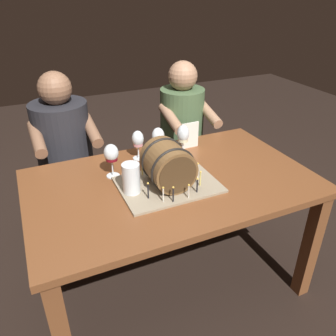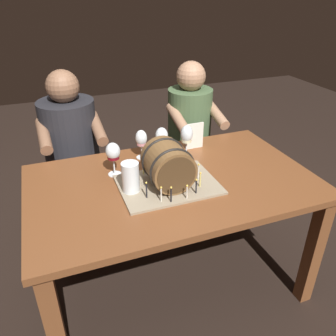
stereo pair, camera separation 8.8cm
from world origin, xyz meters
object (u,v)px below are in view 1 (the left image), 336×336
object	(u,v)px
wine_glass_white	(183,135)
person_seated_right	(182,145)
wine_glass_rose	(138,140)
menu_card	(190,135)
barrel_cake	(168,168)
wine_glass_empty	(158,137)
wine_glass_red	(111,154)
dining_table	(172,197)
person_seated_left	(67,164)
beer_pint	(131,180)

from	to	relation	value
wine_glass_white	person_seated_right	distance (m)	0.68
wine_glass_rose	menu_card	distance (m)	0.34
wine_glass_white	wine_glass_rose	xyz separation A→B (m)	(-0.24, 0.08, -0.02)
barrel_cake	wine_glass_empty	size ratio (longest dim) A/B	2.72
wine_glass_white	person_seated_right	bearing A→B (deg)	64.04
person_seated_right	wine_glass_red	bearing A→B (deg)	-139.71
person_seated_right	barrel_cake	bearing A→B (deg)	-120.66
dining_table	wine_glass_red	distance (m)	0.38
wine_glass_rose	person_seated_left	distance (m)	0.64
wine_glass_white	person_seated_left	size ratio (longest dim) A/B	0.17
barrel_cake	wine_glass_rose	bearing A→B (deg)	95.50
wine_glass_empty	wine_glass_rose	distance (m)	0.12
wine_glass_white	wine_glass_rose	world-z (taller)	wine_glass_white
wine_glass_rose	beer_pint	bearing A→B (deg)	-114.75
person_seated_right	wine_glass_white	bearing A→B (deg)	-115.96
beer_pint	person_seated_left	distance (m)	0.85
wine_glass_empty	wine_glass_rose	world-z (taller)	wine_glass_empty
barrel_cake	wine_glass_empty	xyz separation A→B (m)	(0.08, 0.32, 0.02)
wine_glass_red	person_seated_left	size ratio (longest dim) A/B	0.16
wine_glass_empty	beer_pint	distance (m)	0.42
wine_glass_red	person_seated_left	bearing A→B (deg)	105.55
dining_table	barrel_cake	size ratio (longest dim) A/B	3.02
wine_glass_white	person_seated_left	bearing A→B (deg)	138.23
wine_glass_red	person_seated_right	size ratio (longest dim) A/B	0.16
beer_pint	menu_card	world-z (taller)	same
wine_glass_rose	wine_glass_empty	bearing A→B (deg)	-10.00
wine_glass_red	wine_glass_empty	size ratio (longest dim) A/B	1.03
wine_glass_white	menu_card	distance (m)	0.14
wine_glass_red	barrel_cake	bearing A→B (deg)	-42.43
wine_glass_red	person_seated_left	world-z (taller)	person_seated_left
dining_table	beer_pint	xyz separation A→B (m)	(-0.23, -0.04, 0.18)
beer_pint	person_seated_right	xyz separation A→B (m)	(0.65, 0.78, -0.28)
wine_glass_red	beer_pint	xyz separation A→B (m)	(0.04, -0.20, -0.05)
barrel_cake	person_seated_right	size ratio (longest dim) A/B	0.42
wine_glass_rose	menu_card	bearing A→B (deg)	1.79
wine_glass_rose	menu_card	xyz separation A→B (m)	(0.33, 0.01, -0.03)
barrel_cake	person_seated_right	bearing A→B (deg)	59.34
wine_glass_rose	person_seated_right	bearing A→B (deg)	41.98
wine_glass_white	barrel_cake	bearing A→B (deg)	-129.05
wine_glass_empty	barrel_cake	bearing A→B (deg)	-104.44
wine_glass_empty	wine_glass_rose	xyz separation A→B (m)	(-0.11, 0.02, -0.01)
wine_glass_empty	person_seated_left	xyz separation A→B (m)	(-0.47, 0.47, -0.30)
wine_glass_white	dining_table	bearing A→B (deg)	-127.82
wine_glass_empty	wine_glass_red	bearing A→B (deg)	-159.34
dining_table	wine_glass_rose	size ratio (longest dim) A/B	8.54
wine_glass_empty	person_seated_right	size ratio (longest dim) A/B	0.15
wine_glass_red	beer_pint	size ratio (longest dim) A/B	1.14
person_seated_left	barrel_cake	bearing A→B (deg)	-63.96
menu_card	person_seated_left	xyz separation A→B (m)	(-0.69, 0.44, -0.26)
wine_glass_white	menu_card	xyz separation A→B (m)	(0.09, 0.09, -0.05)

